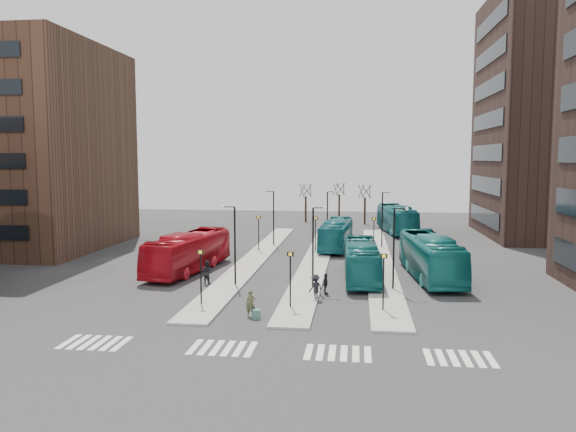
# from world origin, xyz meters

# --- Properties ---
(ground) EXTENTS (160.00, 160.00, 0.00)m
(ground) POSITION_xyz_m (0.00, 0.00, 0.00)
(ground) COLOR #2B2B2D
(ground) RESTS_ON ground
(island_left) EXTENTS (2.50, 45.00, 0.15)m
(island_left) POSITION_xyz_m (-4.00, 30.00, 0.07)
(island_left) COLOR gray
(island_left) RESTS_ON ground
(island_mid) EXTENTS (2.50, 45.00, 0.15)m
(island_mid) POSITION_xyz_m (2.00, 30.00, 0.07)
(island_mid) COLOR gray
(island_mid) RESTS_ON ground
(island_right) EXTENTS (2.50, 45.00, 0.15)m
(island_right) POSITION_xyz_m (8.00, 30.00, 0.07)
(island_right) COLOR gray
(island_right) RESTS_ON ground
(suitcase) EXTENTS (0.57, 0.51, 0.59)m
(suitcase) POSITION_xyz_m (-0.19, 9.46, 0.29)
(suitcase) COLOR navy
(suitcase) RESTS_ON ground
(red_bus) EXTENTS (4.72, 12.56, 3.42)m
(red_bus) POSITION_xyz_m (-8.65, 23.04, 1.71)
(red_bus) COLOR #AF0D19
(red_bus) RESTS_ON ground
(teal_bus_a) EXTENTS (2.95, 11.20, 3.10)m
(teal_bus_a) POSITION_xyz_m (6.28, 21.62, 1.55)
(teal_bus_a) COLOR #146567
(teal_bus_a) RESTS_ON ground
(teal_bus_b) EXTENTS (3.44, 11.48, 3.15)m
(teal_bus_b) POSITION_xyz_m (3.65, 37.01, 1.58)
(teal_bus_b) COLOR #166870
(teal_bus_b) RESTS_ON ground
(teal_bus_c) EXTENTS (4.20, 13.00, 3.56)m
(teal_bus_c) POSITION_xyz_m (11.91, 22.82, 1.78)
(teal_bus_c) COLOR #16716F
(teal_bus_c) RESTS_ON ground
(teal_bus_d) EXTENTS (4.82, 13.25, 3.61)m
(teal_bus_d) POSITION_xyz_m (11.09, 51.30, 1.80)
(teal_bus_d) COLOR #15646B
(teal_bus_d) RESTS_ON ground
(traveller) EXTENTS (0.66, 0.48, 1.67)m
(traveller) POSITION_xyz_m (-0.64, 9.90, 0.83)
(traveller) COLOR #4B4E2E
(traveller) RESTS_ON ground
(commuter_a) EXTENTS (1.11, 1.00, 1.86)m
(commuter_a) POSITION_xyz_m (-5.77, 18.49, 0.93)
(commuter_a) COLOR black
(commuter_a) RESTS_ON ground
(commuter_b) EXTENTS (0.43, 0.92, 1.54)m
(commuter_b) POSITION_xyz_m (3.67, 16.29, 0.77)
(commuter_b) COLOR black
(commuter_b) RESTS_ON ground
(commuter_c) EXTENTS (1.27, 1.31, 1.80)m
(commuter_c) POSITION_xyz_m (3.05, 14.58, 0.90)
(commuter_c) COLOR black
(commuter_c) RESTS_ON ground
(crosswalk_stripes) EXTENTS (22.35, 2.40, 0.01)m
(crosswalk_stripes) POSITION_xyz_m (1.75, 4.00, 0.01)
(crosswalk_stripes) COLOR silver
(crosswalk_stripes) RESTS_ON ground
(tower_far) EXTENTS (20.12, 20.00, 30.00)m
(tower_far) POSITION_xyz_m (31.98, 50.00, 15.00)
(tower_far) COLOR #32211C
(tower_far) RESTS_ON ground
(sign_poles) EXTENTS (12.45, 22.12, 3.65)m
(sign_poles) POSITION_xyz_m (1.60, 23.00, 2.41)
(sign_poles) COLOR black
(sign_poles) RESTS_ON ground
(lamp_posts) EXTENTS (14.04, 20.24, 6.12)m
(lamp_posts) POSITION_xyz_m (2.64, 28.00, 3.58)
(lamp_posts) COLOR black
(lamp_posts) RESTS_ON ground
(bare_trees) EXTENTS (10.97, 8.14, 5.90)m
(bare_trees) POSITION_xyz_m (2.67, 62.67, 2.72)
(bare_trees) COLOR black
(bare_trees) RESTS_ON ground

